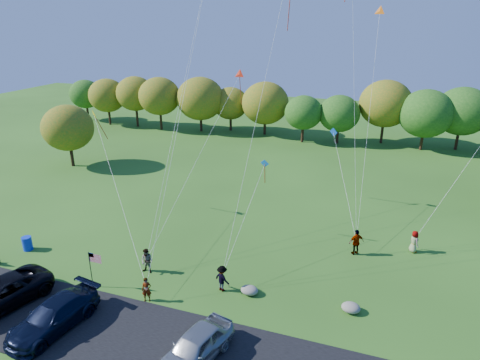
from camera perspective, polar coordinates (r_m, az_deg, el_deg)
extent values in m
plane|color=#295317|center=(27.21, -9.29, -15.09)|extent=(140.00, 140.00, 0.00)
cube|color=black|center=(24.56, -13.98, -20.01)|extent=(44.00, 6.00, 0.06)
cylinder|color=#371F14|center=(76.61, -18.87, 9.03)|extent=(0.36, 0.36, 2.93)
ellipsoid|color=#306619|center=(76.06, -19.16, 11.44)|extent=(5.60, 5.60, 5.04)
cylinder|color=#371F14|center=(71.13, -17.43, 8.20)|extent=(0.36, 0.36, 2.61)
ellipsoid|color=#1A4F14|center=(70.50, -17.73, 10.91)|extent=(6.50, 6.50, 5.85)
cylinder|color=#371F14|center=(68.90, -12.80, 8.32)|extent=(0.36, 0.36, 2.77)
ellipsoid|color=#306619|center=(68.33, -13.01, 10.76)|extent=(4.93, 4.93, 4.44)
cylinder|color=#371F14|center=(66.42, -9.16, 7.93)|extent=(0.36, 0.36, 2.36)
ellipsoid|color=#1A4F14|center=(65.82, -9.31, 10.48)|extent=(5.64, 5.64, 5.08)
cylinder|color=#371F14|center=(62.75, -5.63, 7.26)|extent=(0.36, 0.36, 2.21)
ellipsoid|color=#1A4F14|center=(62.08, -5.73, 10.12)|extent=(6.41, 6.41, 5.77)
cylinder|color=#371F14|center=(63.21, -0.79, 7.66)|extent=(0.36, 0.36, 2.65)
ellipsoid|color=#1A4F14|center=(62.47, -0.81, 10.88)|extent=(7.03, 7.03, 6.32)
cylinder|color=#371F14|center=(62.00, 3.49, 7.29)|extent=(0.36, 0.36, 2.50)
ellipsoid|color=#1A4F14|center=(61.28, 3.56, 10.39)|extent=(6.64, 6.64, 5.97)
cylinder|color=#371F14|center=(58.12, 7.73, 6.26)|extent=(0.36, 0.36, 2.60)
ellipsoid|color=#1A4F14|center=(57.41, 7.89, 9.31)|extent=(5.74, 5.74, 5.16)
cylinder|color=#371F14|center=(58.49, 12.59, 6.25)|extent=(0.36, 0.36, 3.03)
ellipsoid|color=#1A4F14|center=(57.71, 12.87, 9.70)|extent=(6.40, 6.40, 5.76)
cylinder|color=#371F14|center=(56.94, 17.00, 5.39)|extent=(0.36, 0.36, 2.94)
ellipsoid|color=#1A4F14|center=(56.24, 17.33, 8.39)|extent=(4.89, 4.89, 4.40)
cylinder|color=#371F14|center=(60.32, 22.44, 5.49)|extent=(0.36, 0.36, 2.81)
ellipsoid|color=#306619|center=(59.65, 22.86, 8.36)|extent=(5.21, 5.21, 4.69)
cylinder|color=#371F14|center=(61.19, 27.53, 5.04)|extent=(0.36, 0.36, 3.10)
ellipsoid|color=#1A4F14|center=(60.52, 28.03, 7.93)|extent=(5.04, 5.04, 4.54)
cylinder|color=#371F14|center=(51.84, -21.52, 3.14)|extent=(0.36, 0.36, 2.60)
ellipsoid|color=#306619|center=(51.04, -21.99, 6.47)|extent=(5.60, 5.60, 5.04)
imported|color=black|center=(29.14, -29.39, -13.13)|extent=(4.05, 6.28, 1.61)
imported|color=black|center=(26.12, -23.61, -16.28)|extent=(2.97, 5.62, 1.55)
imported|color=#979AA0|center=(22.43, -6.00, -21.28)|extent=(3.00, 5.01, 1.60)
imported|color=#4C4C59|center=(26.69, -12.35, -14.09)|extent=(0.67, 0.57, 1.55)
imported|color=#4C4C59|center=(29.23, -12.29, -10.51)|extent=(0.86, 0.68, 1.73)
imported|color=#4C4C59|center=(26.95, -2.40, -12.98)|extent=(1.25, 0.98, 1.70)
imported|color=#4C4C59|center=(31.64, 15.25, -8.00)|extent=(1.19, 1.02, 1.92)
imported|color=#4C4C59|center=(33.32, 22.19, -7.61)|extent=(0.87, 0.96, 1.65)
cylinder|color=#0D2FD0|center=(34.91, -26.50, -7.58)|extent=(0.68, 0.68, 1.02)
cylinder|color=black|center=(28.56, -19.28, -11.22)|extent=(0.05, 0.05, 2.48)
cube|color=red|center=(27.85, -18.77, -9.87)|extent=(0.89, 0.60, 0.02)
cube|color=navy|center=(27.93, -19.24, -9.42)|extent=(0.36, 0.02, 0.28)
ellipsoid|color=gray|center=(26.94, 1.26, -14.47)|extent=(1.09, 0.85, 0.54)
ellipsoid|color=slate|center=(26.36, 14.57, -16.14)|extent=(1.08, 0.90, 0.56)
cone|color=orange|center=(33.67, 18.15, 20.62)|extent=(0.86, 0.46, 0.78)
cube|color=yellow|center=(36.84, -18.88, 8.28)|extent=(0.63, 0.52, 0.76)
cube|color=#1247B5|center=(37.63, 12.37, 6.27)|extent=(0.69, 0.43, 0.78)
cone|color=#F82D11|center=(36.54, -0.07, 13.91)|extent=(0.92, 0.41, 0.85)
cube|color=#1B80FA|center=(30.84, 3.32, 2.23)|extent=(0.64, 0.24, 0.62)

